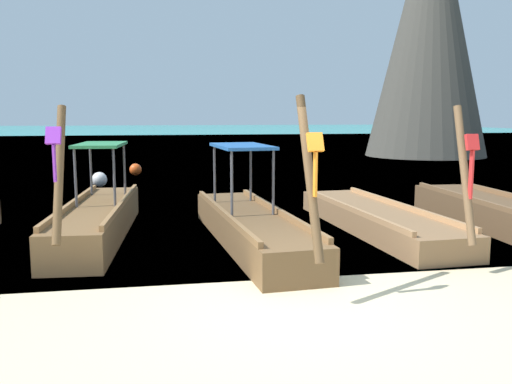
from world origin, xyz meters
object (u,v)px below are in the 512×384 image
longtail_boat_red_ribbon (376,219)px  mooring_buoy_far (99,180)px  longtail_boat_turquoise_ribbon (509,217)px  mooring_buoy_near (136,169)px  karst_rock (432,27)px  longtail_boat_orange_ribbon (251,226)px  longtail_boat_violet_ribbon (98,219)px

longtail_boat_red_ribbon → mooring_buoy_far: bearing=128.0°
longtail_boat_turquoise_ribbon → mooring_buoy_near: bearing=123.3°
karst_rock → longtail_boat_red_ribbon: bearing=-120.0°
longtail_boat_turquoise_ribbon → longtail_boat_orange_ribbon: bearing=-179.2°
mooring_buoy_far → longtail_boat_red_ribbon: bearing=-52.0°
longtail_boat_orange_ribbon → longtail_boat_violet_ribbon: bearing=159.4°
longtail_boat_orange_ribbon → mooring_buoy_far: (-3.61, 8.80, -0.09)m
longtail_boat_orange_ribbon → mooring_buoy_near: (-2.56, 12.22, -0.10)m
mooring_buoy_far → longtail_boat_orange_ribbon: bearing=-67.7°
longtail_boat_red_ribbon → mooring_buoy_near: size_ratio=13.08×
longtail_boat_red_ribbon → karst_rock: (11.13, 19.25, 7.11)m
mooring_buoy_far → longtail_boat_violet_ribbon: bearing=-84.6°
longtail_boat_orange_ribbon → mooring_buoy_near: bearing=101.8°
longtail_boat_violet_ribbon → longtail_boat_turquoise_ribbon: longtail_boat_turquoise_ribbon is taller
longtail_boat_violet_ribbon → longtail_boat_turquoise_ribbon: 8.34m
longtail_boat_orange_ribbon → karst_rock: karst_rock is taller
longtail_boat_orange_ribbon → longtail_boat_turquoise_ribbon: size_ratio=0.92×
mooring_buoy_near → mooring_buoy_far: size_ratio=0.94×
mooring_buoy_far → karst_rock: bearing=32.4°
mooring_buoy_near → karst_rock: bearing=25.1°
longtail_boat_orange_ribbon → longtail_boat_turquoise_ribbon: 5.40m
mooring_buoy_near → longtail_boat_orange_ribbon: bearing=-78.2°
longtail_boat_turquoise_ribbon → mooring_buoy_near: size_ratio=14.84×
longtail_boat_red_ribbon → longtail_boat_violet_ribbon: bearing=175.7°
mooring_buoy_far → longtail_boat_turquoise_ribbon: bearing=-44.1°
longtail_boat_violet_ribbon → karst_rock: size_ratio=0.40×
longtail_boat_orange_ribbon → longtail_boat_red_ribbon: longtail_boat_orange_ribbon is taller
longtail_boat_orange_ribbon → karst_rock: size_ratio=0.43×
longtail_boat_orange_ribbon → mooring_buoy_near: 12.48m
longtail_boat_violet_ribbon → longtail_boat_red_ribbon: 5.64m
longtail_boat_turquoise_ribbon → mooring_buoy_far: bearing=135.9°
longtail_boat_turquoise_ribbon → karst_rock: karst_rock is taller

